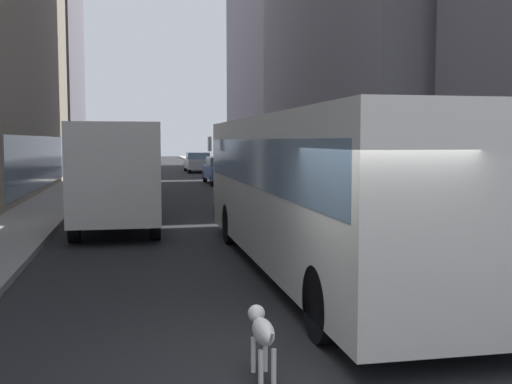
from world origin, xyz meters
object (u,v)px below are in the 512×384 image
object	(u,v)px
box_truck	(117,172)
dalmatian_dog	(262,331)
car_silver_sedan	(198,162)
car_white_van	(124,175)
car_blue_hatchback	(221,170)
car_grey_wagon	(274,188)
transit_bus	(315,182)

from	to	relation	value
box_truck	dalmatian_dog	bearing A→B (deg)	-81.36
car_silver_sedan	box_truck	distance (m)	31.87
box_truck	dalmatian_dog	world-z (taller)	box_truck
car_white_van	dalmatian_dog	size ratio (longest dim) A/B	4.42
car_blue_hatchback	car_silver_sedan	world-z (taller)	same
car_silver_sedan	box_truck	xyz separation A→B (m)	(-5.60, -31.36, 0.84)
car_grey_wagon	dalmatian_dog	size ratio (longest dim) A/B	4.33
box_truck	car_blue_hatchback	bearing A→B (deg)	72.19
car_silver_sedan	dalmatian_dog	xyz separation A→B (m)	(-3.74, -43.59, -0.31)
dalmatian_dog	box_truck	bearing A→B (deg)	98.64
car_grey_wagon	car_silver_sedan	size ratio (longest dim) A/B	0.90
car_grey_wagon	dalmatian_dog	world-z (taller)	car_grey_wagon
car_grey_wagon	car_silver_sedan	world-z (taller)	same
dalmatian_dog	car_grey_wagon	bearing A→B (deg)	76.55
car_blue_hatchback	car_silver_sedan	xyz separation A→B (m)	(-0.00, 13.92, 0.00)
transit_bus	box_truck	world-z (taller)	same
car_blue_hatchback	box_truck	world-z (taller)	box_truck
car_blue_hatchback	car_grey_wagon	xyz separation A→B (m)	(-0.00, -14.03, -0.00)
car_silver_sedan	transit_bus	bearing A→B (deg)	-92.38
transit_bus	dalmatian_dog	bearing A→B (deg)	-112.65
car_blue_hatchback	dalmatian_dog	xyz separation A→B (m)	(-3.74, -29.67, -0.31)
car_grey_wagon	car_blue_hatchback	bearing A→B (deg)	90.00
car_blue_hatchback	car_white_van	xyz separation A→B (m)	(-5.60, -3.85, -0.00)
transit_bus	box_truck	size ratio (longest dim) A/B	1.54
car_grey_wagon	box_truck	size ratio (longest dim) A/B	0.56
car_grey_wagon	box_truck	bearing A→B (deg)	-148.65
box_truck	dalmatian_dog	distance (m)	12.42
car_blue_hatchback	car_silver_sedan	bearing A→B (deg)	90.00
transit_bus	dalmatian_dog	distance (m)	5.70
car_white_van	box_truck	size ratio (longest dim) A/B	0.57
car_blue_hatchback	car_grey_wagon	bearing A→B (deg)	-90.00
car_grey_wagon	car_silver_sedan	bearing A→B (deg)	90.00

